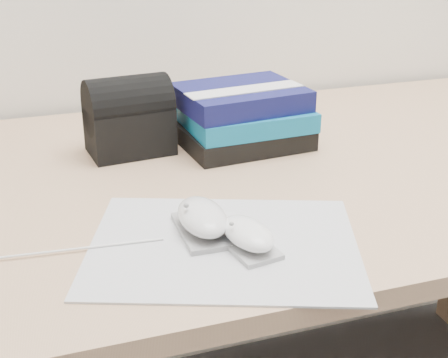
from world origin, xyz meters
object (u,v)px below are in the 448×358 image
object	(u,v)px
desk	(236,266)
mouse_rear	(202,219)
pouch	(129,116)
mouse_front	(248,235)
book_stack	(243,116)

from	to	relation	value
desk	mouse_rear	bearing A→B (deg)	-118.08
desk	pouch	world-z (taller)	pouch
mouse_front	book_stack	world-z (taller)	book_stack
desk	mouse_rear	size ratio (longest dim) A/B	14.06
pouch	mouse_front	bearing A→B (deg)	-78.70
desk	pouch	size ratio (longest dim) A/B	10.40
mouse_rear	desk	bearing A→B (deg)	61.92
mouse_front	pouch	world-z (taller)	pouch
desk	book_stack	distance (m)	0.29
mouse_rear	book_stack	bearing A→B (deg)	61.50
desk	pouch	distance (m)	0.36
mouse_front	book_stack	distance (m)	0.39
desk	book_stack	bearing A→B (deg)	59.03
mouse_rear	pouch	bearing A→B (deg)	95.91
mouse_rear	pouch	world-z (taller)	pouch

